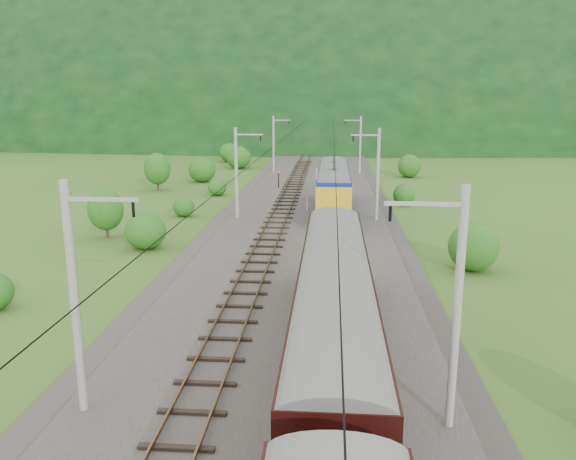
{
  "coord_description": "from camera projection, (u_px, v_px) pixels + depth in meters",
  "views": [
    {
      "loc": [
        2.2,
        -16.87,
        10.82
      ],
      "look_at": [
        -0.5,
        17.79,
        2.6
      ],
      "focal_mm": 35.0,
      "sensor_mm": 36.0,
      "label": 1
    }
  ],
  "objects": [
    {
      "name": "ground",
      "position": [
        262.0,
        425.0,
        19.02
      ],
      "size": [
        600.0,
        600.0,
        0.0
      ],
      "primitive_type": "plane",
      "color": "#325019",
      "rests_on": "ground"
    },
    {
      "name": "railbed",
      "position": [
        286.0,
        312.0,
        28.69
      ],
      "size": [
        14.0,
        220.0,
        0.3
      ],
      "primitive_type": "cube",
      "color": "#38332D",
      "rests_on": "ground"
    },
    {
      "name": "track_left",
      "position": [
        239.0,
        306.0,
        28.82
      ],
      "size": [
        2.4,
        220.0,
        0.27
      ],
      "color": "brown",
      "rests_on": "railbed"
    },
    {
      "name": "track_right",
      "position": [
        333.0,
        309.0,
        28.46
      ],
      "size": [
        2.4,
        220.0,
        0.27
      ],
      "color": "brown",
      "rests_on": "railbed"
    },
    {
      "name": "catenary_left",
      "position": [
        237.0,
        171.0,
        49.5
      ],
      "size": [
        2.54,
        192.28,
        8.0
      ],
      "color": "gray",
      "rests_on": "railbed"
    },
    {
      "name": "catenary_right",
      "position": [
        377.0,
        172.0,
        48.57
      ],
      "size": [
        2.54,
        192.28,
        8.0
      ],
      "color": "gray",
      "rests_on": "railbed"
    },
    {
      "name": "overhead_wires",
      "position": [
        286.0,
        177.0,
        27.09
      ],
      "size": [
        4.83,
        198.0,
        0.03
      ],
      "color": "black",
      "rests_on": "ground"
    },
    {
      "name": "mountain_main",
      "position": [
        328.0,
        121.0,
        271.29
      ],
      "size": [
        504.0,
        360.0,
        244.0
      ],
      "primitive_type": "ellipsoid",
      "color": "black",
      "rests_on": "ground"
    },
    {
      "name": "mountain_ridge",
      "position": [
        118.0,
        117.0,
        319.18
      ],
      "size": [
        336.0,
        280.0,
        132.0
      ],
      "primitive_type": "ellipsoid",
      "color": "black",
      "rests_on": "ground"
    },
    {
      "name": "hazard_post_near",
      "position": [
        308.0,
        203.0,
        53.41
      ],
      "size": [
        0.16,
        0.16,
        1.51
      ],
      "primitive_type": "cylinder",
      "color": "red",
      "rests_on": "railbed"
    },
    {
      "name": "hazard_post_far",
      "position": [
        317.0,
        174.0,
        74.21
      ],
      "size": [
        0.15,
        0.15,
        1.42
      ],
      "primitive_type": "cylinder",
      "color": "red",
      "rests_on": "railbed"
    },
    {
      "name": "signal",
      "position": [
        279.0,
        178.0,
        67.19
      ],
      "size": [
        0.22,
        0.22,
        1.96
      ],
      "color": "black",
      "rests_on": "railbed"
    },
    {
      "name": "vegetation_left",
      "position": [
        57.0,
        242.0,
        34.59
      ],
      "size": [
        11.23,
        145.14,
        6.48
      ],
      "color": "#215416",
      "rests_on": "ground"
    },
    {
      "name": "vegetation_right",
      "position": [
        536.0,
        313.0,
        25.33
      ],
      "size": [
        6.42,
        106.54,
        2.92
      ],
      "color": "#215416",
      "rests_on": "ground"
    }
  ]
}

